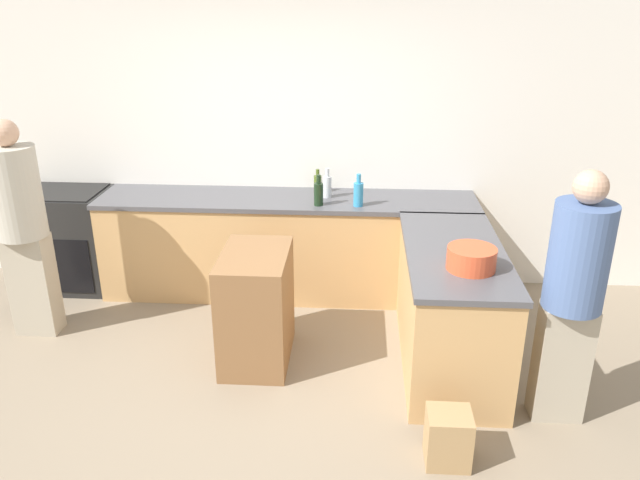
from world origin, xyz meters
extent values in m
plane|color=gray|center=(0.00, 0.00, 0.00)|extent=(14.00, 14.00, 0.00)
cube|color=white|center=(0.00, 2.09, 1.35)|extent=(8.00, 0.06, 2.70)
cube|color=tan|center=(0.00, 1.75, 0.43)|extent=(3.28, 0.63, 0.87)
cube|color=#4C4C51|center=(0.00, 1.75, 0.89)|extent=(3.31, 0.66, 0.04)
cube|color=tan|center=(1.31, 0.66, 0.43)|extent=(0.66, 1.54, 0.87)
cube|color=#4C4C51|center=(1.31, 0.66, 0.89)|extent=(0.69, 1.57, 0.04)
cube|color=black|center=(-2.03, 1.77, 0.45)|extent=(0.74, 0.59, 0.91)
cube|color=black|center=(-2.03, 1.46, 0.32)|extent=(0.62, 0.01, 0.51)
cube|color=black|center=(-2.03, 1.77, 0.91)|extent=(0.68, 0.55, 0.01)
cube|color=brown|center=(-0.11, 0.62, 0.43)|extent=(0.48, 0.74, 0.85)
cylinder|color=#DB512D|center=(1.36, 0.33, 0.98)|extent=(0.32, 0.32, 0.15)
cylinder|color=silver|center=(0.35, 1.78, 1.00)|extent=(0.07, 0.07, 0.19)
cylinder|color=silver|center=(0.35, 1.78, 1.13)|extent=(0.03, 0.03, 0.07)
cylinder|color=#475B1E|center=(0.26, 1.92, 0.99)|extent=(0.07, 0.07, 0.15)
cylinder|color=#475B1E|center=(0.26, 1.92, 1.09)|extent=(0.03, 0.03, 0.06)
cylinder|color=black|center=(0.29, 1.56, 1.00)|extent=(0.08, 0.08, 0.19)
cylinder|color=black|center=(0.29, 1.56, 1.14)|extent=(0.03, 0.03, 0.07)
cylinder|color=#338CBF|center=(0.62, 1.56, 1.01)|extent=(0.08, 0.08, 0.20)
cylinder|color=#338CBF|center=(0.62, 1.56, 1.15)|extent=(0.04, 0.04, 0.08)
cube|color=#ADA38E|center=(-1.95, 0.90, 0.42)|extent=(0.34, 0.20, 0.83)
cylinder|color=#B7B2A3|center=(-1.95, 0.90, 1.18)|extent=(0.37, 0.37, 0.70)
sphere|color=tan|center=(-1.95, 0.90, 1.63)|extent=(0.20, 0.20, 0.20)
cube|color=#ADA38E|center=(1.94, 0.06, 0.40)|extent=(0.32, 0.20, 0.80)
cylinder|color=#4C6699|center=(1.94, 0.06, 1.13)|extent=(0.36, 0.36, 0.66)
sphere|color=tan|center=(1.94, 0.06, 1.56)|extent=(0.20, 0.20, 0.20)
cube|color=#A88456|center=(1.18, -0.43, 0.17)|extent=(0.26, 0.24, 0.33)
camera|label=1|loc=(0.62, -3.41, 2.60)|focal=35.00mm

